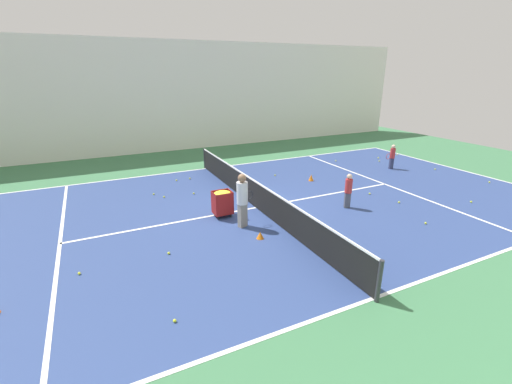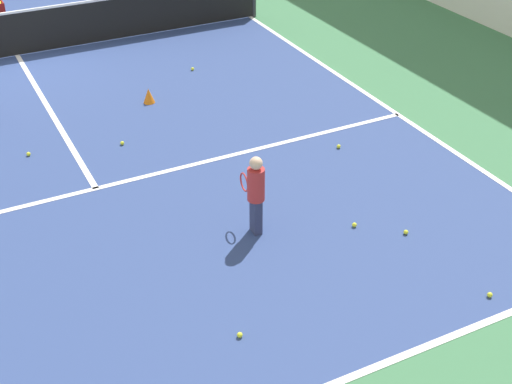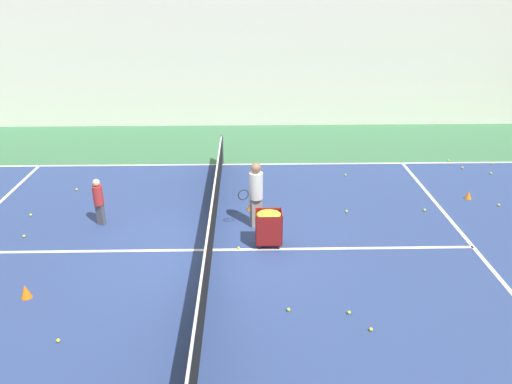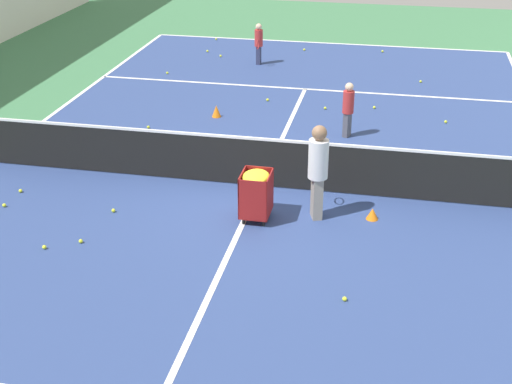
% 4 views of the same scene
% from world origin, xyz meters
% --- Properties ---
extents(ground_plane, '(36.20, 36.20, 0.00)m').
position_xyz_m(ground_plane, '(0.00, 0.00, 0.00)').
color(ground_plane, '#3D754C').
extents(court_playing_area, '(11.53, 22.52, 0.00)m').
position_xyz_m(court_playing_area, '(0.00, 0.00, 0.00)').
color(court_playing_area, navy).
rests_on(court_playing_area, ground).
extents(line_baseline_near, '(11.53, 0.10, 0.00)m').
position_xyz_m(line_baseline_near, '(0.00, -11.26, 0.01)').
color(line_baseline_near, white).
rests_on(line_baseline_near, ground).
extents(line_sideline_left, '(0.10, 22.52, 0.00)m').
position_xyz_m(line_sideline_left, '(-5.77, 0.00, 0.01)').
color(line_sideline_left, white).
rests_on(line_sideline_left, ground).
extents(line_sideline_right, '(0.10, 22.52, 0.00)m').
position_xyz_m(line_sideline_right, '(5.77, 0.00, 0.01)').
color(line_sideline_right, white).
rests_on(line_sideline_right, ground).
extents(line_service_near, '(11.53, 0.10, 0.00)m').
position_xyz_m(line_service_near, '(0.00, -6.19, 0.01)').
color(line_service_near, white).
rests_on(line_service_near, ground).
extents(line_service_far, '(11.53, 0.10, 0.00)m').
position_xyz_m(line_service_far, '(0.00, 6.19, 0.01)').
color(line_service_far, white).
rests_on(line_service_far, ground).
extents(line_centre_service, '(0.10, 12.38, 0.00)m').
position_xyz_m(line_centre_service, '(0.00, 0.00, 0.01)').
color(line_centre_service, white).
rests_on(line_centre_service, ground).
extents(hall_enclosure_right, '(0.15, 32.50, 6.32)m').
position_xyz_m(hall_enclosure_right, '(10.68, 0.00, 3.16)').
color(hall_enclosure_right, silver).
rests_on(hall_enclosure_right, ground).
extents(tennis_net, '(11.83, 0.10, 1.00)m').
position_xyz_m(tennis_net, '(0.00, 0.00, 0.52)').
color(tennis_net, '#2D2D33').
rests_on(tennis_net, ground).
extents(player_near_baseline, '(0.26, 0.58, 1.22)m').
position_xyz_m(player_near_baseline, '(1.71, -8.33, 0.70)').
color(player_near_baseline, '#2D3351').
rests_on(player_near_baseline, ground).
extents(coach_at_net, '(0.44, 0.67, 1.72)m').
position_xyz_m(coach_at_net, '(-1.22, 1.06, 0.99)').
color(coach_at_net, gray).
rests_on(coach_at_net, ground).
extents(child_midcourt, '(0.33, 0.33, 1.26)m').
position_xyz_m(child_midcourt, '(-1.40, -2.94, 0.72)').
color(child_midcourt, '#4C4C56').
rests_on(child_midcourt, ground).
extents(ball_cart, '(0.51, 0.62, 0.90)m').
position_xyz_m(ball_cart, '(-0.19, 1.34, 0.63)').
color(ball_cart, maroon).
rests_on(ball_cart, ground).
extents(training_cone_1, '(0.22, 0.22, 0.21)m').
position_xyz_m(training_cone_1, '(-2.20, 0.93, 0.11)').
color(training_cone_1, orange).
rests_on(training_cone_1, ground).
extents(training_cone_2, '(0.22, 0.22, 0.29)m').
position_xyz_m(training_cone_2, '(1.80, -3.60, 0.15)').
color(training_cone_2, orange).
rests_on(training_cone_2, ground).
extents(tennis_ball_0, '(0.07, 0.07, 0.07)m').
position_xyz_m(tennis_ball_0, '(-0.02, 0.62, 0.04)').
color(tennis_ball_0, yellow).
rests_on(tennis_ball_0, ground).
extents(tennis_ball_1, '(0.07, 0.07, 0.07)m').
position_xyz_m(tennis_ball_1, '(-1.95, 3.54, 0.04)').
color(tennis_ball_1, yellow).
rests_on(tennis_ball_1, ground).
extents(tennis_ball_2, '(0.07, 0.07, 0.07)m').
position_xyz_m(tennis_ball_2, '(3.70, -10.92, 0.04)').
color(tennis_ball_2, yellow).
rests_on(tennis_ball_2, ground).
extents(tennis_ball_4, '(0.07, 0.07, 0.07)m').
position_xyz_m(tennis_ball_4, '(2.36, 1.60, 0.04)').
color(tennis_ball_4, yellow).
rests_on(tennis_ball_4, ground).
extents(tennis_ball_6, '(0.07, 0.07, 0.07)m').
position_xyz_m(tennis_ball_6, '(-0.72, -4.66, 0.04)').
color(tennis_ball_6, yellow).
rests_on(tennis_ball_6, ground).
extents(tennis_ball_7, '(0.07, 0.07, 0.07)m').
position_xyz_m(tennis_ball_7, '(3.15, -2.52, 0.04)').
color(tennis_ball_7, yellow).
rests_on(tennis_ball_7, ground).
extents(tennis_ball_8, '(0.07, 0.07, 0.07)m').
position_xyz_m(tennis_ball_8, '(2.47, 2.75, 0.04)').
color(tennis_ball_8, yellow).
rests_on(tennis_ball_8, ground).
extents(tennis_ball_10, '(0.07, 0.07, 0.07)m').
position_xyz_m(tennis_ball_10, '(-1.98, 5.69, 0.04)').
color(tennis_ball_10, yellow).
rests_on(tennis_ball_10, ground).
extents(tennis_ball_11, '(0.07, 0.07, 0.07)m').
position_xyz_m(tennis_ball_11, '(-4.90, -0.12, 0.04)').
color(tennis_ball_11, yellow).
rests_on(tennis_ball_11, ground).
extents(tennis_ball_12, '(0.07, 0.07, 0.07)m').
position_xyz_m(tennis_ball_12, '(2.97, 3.05, 0.04)').
color(tennis_ball_12, yellow).
rests_on(tennis_ball_12, ground).
extents(tennis_ball_13, '(0.07, 0.07, 0.07)m').
position_xyz_m(tennis_ball_13, '(-1.91, -4.96, 0.04)').
color(tennis_ball_13, yellow).
rests_on(tennis_ball_13, ground).
extents(tennis_ball_14, '(0.07, 0.07, 0.07)m').
position_xyz_m(tennis_ball_14, '(3.58, -9.35, 0.04)').
color(tennis_ball_14, yellow).
rests_on(tennis_ball_14, ground).
extents(tennis_ball_15, '(0.07, 0.07, 0.07)m').
position_xyz_m(tennis_ball_15, '(0.81, -5.01, 0.04)').
color(tennis_ball_15, yellow).
rests_on(tennis_ball_15, ground).
extents(tennis_ball_16, '(0.07, 0.07, 0.07)m').
position_xyz_m(tennis_ball_16, '(-3.62, -4.27, 0.04)').
color(tennis_ball_16, yellow).
rests_on(tennis_ball_16, ground).
extents(tennis_ball_17, '(0.07, 0.07, 0.07)m').
position_xyz_m(tennis_ball_17, '(3.03, -8.87, 0.04)').
color(tennis_ball_17, yellow).
rests_on(tennis_ball_17, ground).
extents(tennis_ball_18, '(0.07, 0.07, 0.07)m').
position_xyz_m(tennis_ball_18, '(4.08, -6.79, 0.04)').
color(tennis_ball_18, yellow).
rests_on(tennis_ball_18, ground).
extents(tennis_ball_19, '(0.07, 0.07, 0.07)m').
position_xyz_m(tennis_ball_19, '(4.38, 1.81, 0.04)').
color(tennis_ball_19, yellow).
rests_on(tennis_ball_19, ground).
extents(tennis_ball_23, '(0.07, 0.07, 0.07)m').
position_xyz_m(tennis_ball_23, '(-4.63, 4.01, 0.04)').
color(tennis_ball_23, yellow).
rests_on(tennis_ball_23, ground).
extents(tennis_ball_25, '(0.07, 0.07, 0.07)m').
position_xyz_m(tennis_ball_25, '(-1.88, -10.45, 0.04)').
color(tennis_ball_25, yellow).
rests_on(tennis_ball_25, ground).
extents(tennis_ball_26, '(0.07, 0.07, 0.07)m').
position_xyz_m(tennis_ball_26, '(-3.05, -7.41, 0.04)').
color(tennis_ball_26, yellow).
rests_on(tennis_ball_26, ground).
extents(tennis_ball_27, '(0.07, 0.07, 0.07)m').
position_xyz_m(tennis_ball_27, '(0.59, -10.15, 0.04)').
color(tennis_ball_27, yellow).
rests_on(tennis_ball_27, ground).
extents(tennis_ball_28, '(0.07, 0.07, 0.07)m').
position_xyz_m(tennis_ball_28, '(4.39, 1.20, 0.04)').
color(tennis_ball_28, yellow).
rests_on(tennis_ball_28, ground).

